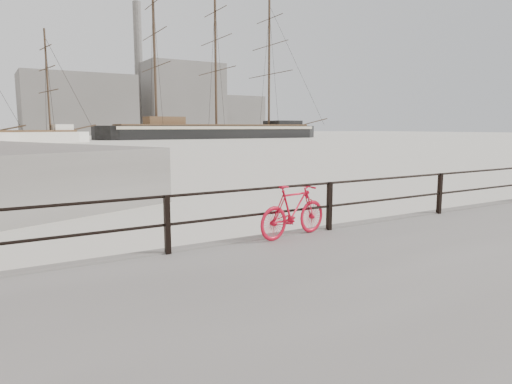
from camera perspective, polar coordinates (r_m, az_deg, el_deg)
name	(u,v)px	position (r m, az deg, el deg)	size (l,w,h in m)	color
ground	(324,245)	(9.82, 8.47, -6.52)	(400.00, 400.00, 0.00)	white
promenade	(512,296)	(7.29, 29.33, -11.30)	(36.00, 8.00, 0.35)	gray
guardrail	(329,206)	(9.52, 9.15, -1.76)	(28.00, 0.10, 1.00)	black
bicycle	(294,211)	(8.85, 4.71, -2.34)	(1.71, 0.25, 1.03)	red
barque_black	(217,138)	(99.98, -4.95, 6.69)	(58.13, 19.02, 33.03)	black
schooner_mid	(11,143)	(79.00, -28.25, 5.38)	(25.27, 10.69, 18.51)	white
industrial_west	(78,105)	(149.74, -21.33, 10.09)	(32.00, 18.00, 18.00)	gray
industrial_mid	(181,99)	(164.37, -9.36, 11.35)	(26.00, 20.00, 24.00)	gray
industrial_east	(232,115)	(178.42, -2.96, 9.58)	(20.00, 16.00, 14.00)	gray
smokestack	(139,69)	(165.64, -14.43, 14.66)	(2.80, 2.80, 44.00)	gray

